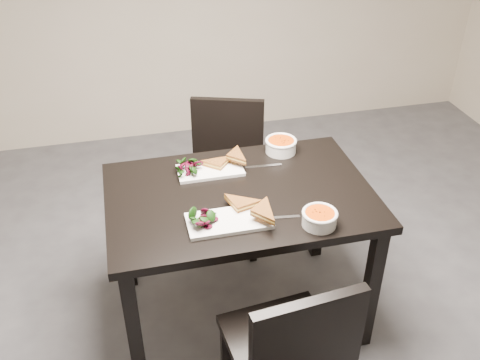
{
  "coord_description": "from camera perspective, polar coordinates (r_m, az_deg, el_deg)",
  "views": [
    {
      "loc": [
        -0.46,
        -1.5,
        2.14
      ],
      "look_at": [
        0.01,
        0.44,
        0.82
      ],
      "focal_mm": 40.37,
      "sensor_mm": 36.0,
      "label": 1
    }
  ],
  "objects": [
    {
      "name": "table",
      "position": [
        2.49,
        0.0,
        -3.25
      ],
      "size": [
        1.2,
        0.8,
        0.75
      ],
      "color": "black",
      "rests_on": "ground"
    },
    {
      "name": "chair_near",
      "position": [
        2.14,
        5.47,
        -17.4
      ],
      "size": [
        0.46,
        0.46,
        0.85
      ],
      "rotation": [
        0.0,
        0.0,
        0.1
      ],
      "color": "black",
      "rests_on": "ground"
    },
    {
      "name": "chair_far",
      "position": [
        3.14,
        -1.49,
        1.62
      ],
      "size": [
        0.53,
        0.53,
        0.85
      ],
      "rotation": [
        0.0,
        0.0,
        -0.32
      ],
      "color": "black",
      "rests_on": "ground"
    },
    {
      "name": "plate_near",
      "position": [
        2.25,
        -1.2,
        -4.35
      ],
      "size": [
        0.35,
        0.17,
        0.02
      ],
      "primitive_type": "cube",
      "color": "white",
      "rests_on": "table"
    },
    {
      "name": "sandwich_near",
      "position": [
        2.25,
        0.32,
        -3.14
      ],
      "size": [
        0.2,
        0.17,
        0.06
      ],
      "primitive_type": null,
      "rotation": [
        0.0,
        0.0,
        0.27
      ],
      "color": "#92551E",
      "rests_on": "plate_near"
    },
    {
      "name": "salad_near",
      "position": [
        2.22,
        -3.74,
        -4.04
      ],
      "size": [
        0.11,
        0.1,
        0.05
      ],
      "primitive_type": null,
      "color": "black",
      "rests_on": "plate_near"
    },
    {
      "name": "soup_bowl_near",
      "position": [
        2.25,
        8.41,
        -3.94
      ],
      "size": [
        0.15,
        0.15,
        0.07
      ],
      "color": "white",
      "rests_on": "table"
    },
    {
      "name": "cutlery_near",
      "position": [
        2.29,
        4.13,
        -3.98
      ],
      "size": [
        0.18,
        0.04,
        0.0
      ],
      "primitive_type": "cube",
      "rotation": [
        0.0,
        0.0,
        -0.12
      ],
      "color": "silver",
      "rests_on": "table"
    },
    {
      "name": "plate_far",
      "position": [
        2.58,
        -3.17,
        1.03
      ],
      "size": [
        0.31,
        0.16,
        0.02
      ],
      "primitive_type": "cube",
      "color": "white",
      "rests_on": "table"
    },
    {
      "name": "sandwich_far",
      "position": [
        2.56,
        -1.7,
        1.67
      ],
      "size": [
        0.19,
        0.19,
        0.05
      ],
      "primitive_type": null,
      "rotation": [
        0.0,
        0.0,
        0.87
      ],
      "color": "#92551E",
      "rests_on": "plate_far"
    },
    {
      "name": "salad_far",
      "position": [
        2.56,
        -5.39,
        1.31
      ],
      "size": [
        0.1,
        0.09,
        0.04
      ],
      "primitive_type": null,
      "color": "black",
      "rests_on": "plate_far"
    },
    {
      "name": "soup_bowl_far",
      "position": [
        2.73,
        4.34,
        3.73
      ],
      "size": [
        0.16,
        0.16,
        0.07
      ],
      "color": "white",
      "rests_on": "table"
    },
    {
      "name": "cutlery_far",
      "position": [
        2.63,
        2.52,
        1.49
      ],
      "size": [
        0.18,
        0.03,
        0.0
      ],
      "primitive_type": "cube",
      "rotation": [
        0.0,
        0.0,
        -0.07
      ],
      "color": "silver",
      "rests_on": "table"
    }
  ]
}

